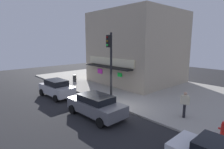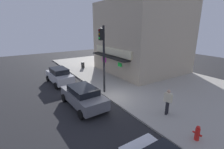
% 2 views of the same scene
% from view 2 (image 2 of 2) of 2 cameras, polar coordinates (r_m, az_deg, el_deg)
% --- Properties ---
extents(ground_plane, '(54.56, 54.56, 0.00)m').
position_cam_2_polar(ground_plane, '(13.65, -1.22, -8.60)').
color(ground_plane, '#232326').
extents(sidewalk, '(36.37, 12.92, 0.12)m').
position_cam_2_polar(sidewalk, '(17.62, 17.00, -3.19)').
color(sidewalk, '#A39E93').
rests_on(sidewalk, ground_plane).
extents(corner_building, '(9.46, 9.73, 8.42)m').
position_cam_2_polar(corner_building, '(21.75, 10.18, 12.46)').
color(corner_building, tan).
rests_on(corner_building, sidewalk).
extents(traffic_light, '(0.32, 0.58, 5.68)m').
position_cam_2_polar(traffic_light, '(13.83, -3.18, 7.95)').
color(traffic_light, black).
rests_on(traffic_light, sidewalk).
extents(fire_hydrant, '(0.48, 0.24, 0.82)m').
position_cam_2_polar(fire_hydrant, '(9.99, 27.33, -17.50)').
color(fire_hydrant, red).
rests_on(fire_hydrant, sidewalk).
extents(trash_can, '(0.45, 0.45, 0.83)m').
position_cam_2_polar(trash_can, '(23.22, -10.03, 3.24)').
color(trash_can, '#2D2D2D').
rests_on(trash_can, sidewalk).
extents(pedestrian, '(0.59, 0.41, 1.74)m').
position_cam_2_polar(pedestrian, '(11.53, 18.67, -8.53)').
color(pedestrian, black).
rests_on(pedestrian, sidewalk).
extents(parked_car_grey, '(4.46, 2.26, 1.52)m').
position_cam_2_polar(parked_car_grey, '(12.47, -9.86, -7.36)').
color(parked_car_grey, slate).
rests_on(parked_car_grey, ground_plane).
extents(parked_car_silver, '(4.03, 2.09, 1.62)m').
position_cam_2_polar(parked_car_silver, '(17.86, -17.62, -0.37)').
color(parked_car_silver, '#B7B7BC').
rests_on(parked_car_silver, ground_plane).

